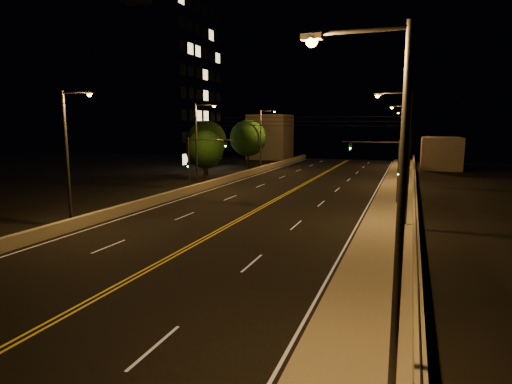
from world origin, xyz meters
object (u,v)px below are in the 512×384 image
(streetlight_3, at_px, (409,135))
(traffic_signal_right, at_px, (387,164))
(streetlight_1, at_px, (405,150))
(streetlight_5, at_px, (199,141))
(tree_1, at_px, (206,141))
(tree_2, at_px, (248,138))
(streetlight_0, at_px, (389,198))
(streetlight_6, at_px, (262,136))
(building_tower, at_px, (138,87))
(traffic_signal_left, at_px, (197,158))
(streetlight_4, at_px, (70,150))
(streetlight_2, at_px, (408,140))
(tree_0, at_px, (204,149))

(streetlight_3, distance_m, traffic_signal_right, 37.04)
(streetlight_1, xyz_separation_m, streetlight_5, (-21.45, 11.27, 0.00))
(streetlight_1, distance_m, streetlight_5, 24.23)
(tree_1, distance_m, tree_2, 10.33)
(streetlight_0, bearing_deg, streetlight_6, 112.07)
(streetlight_1, relative_size, traffic_signal_right, 1.62)
(streetlight_3, distance_m, streetlight_6, 25.13)
(building_tower, bearing_deg, traffic_signal_right, -28.84)
(building_tower, relative_size, tree_2, 3.53)
(traffic_signal_right, distance_m, traffic_signal_left, 18.73)
(streetlight_6, bearing_deg, streetlight_4, -90.00)
(streetlight_0, distance_m, streetlight_2, 42.08)
(building_tower, bearing_deg, traffic_signal_left, -44.99)
(traffic_signal_left, xyz_separation_m, tree_1, (-6.63, 15.44, 1.15))
(tree_1, bearing_deg, building_tower, 155.31)
(building_tower, distance_m, tree_0, 25.65)
(streetlight_4, xyz_separation_m, traffic_signal_left, (1.16, 16.27, -1.71))
(streetlight_1, bearing_deg, streetlight_3, 90.00)
(tree_0, bearing_deg, streetlight_5, -68.47)
(streetlight_6, bearing_deg, building_tower, -177.56)
(streetlight_4, xyz_separation_m, tree_1, (-5.47, 31.71, -0.55))
(tree_1, bearing_deg, streetlight_3, 38.65)
(tree_1, bearing_deg, streetlight_4, -80.22)
(traffic_signal_right, bearing_deg, tree_1, 148.66)
(streetlight_0, relative_size, streetlight_2, 1.00)
(streetlight_2, bearing_deg, traffic_signal_left, -147.27)
(streetlight_2, bearing_deg, streetlight_4, -126.20)
(traffic_signal_right, relative_size, tree_2, 0.73)
(streetlight_0, relative_size, building_tower, 0.33)
(streetlight_5, distance_m, building_tower, 30.90)
(streetlight_0, bearing_deg, traffic_signal_right, 93.08)
(streetlight_3, relative_size, streetlight_6, 1.00)
(traffic_signal_left, bearing_deg, streetlight_4, -94.09)
(streetlight_3, relative_size, traffic_signal_left, 1.62)
(tree_0, bearing_deg, streetlight_1, -36.29)
(building_tower, bearing_deg, streetlight_3, 17.96)
(streetlight_5, bearing_deg, tree_2, 97.51)
(streetlight_2, xyz_separation_m, streetlight_4, (-21.45, -29.31, 0.00))
(building_tower, height_order, tree_0, building_tower)
(streetlight_3, relative_size, streetlight_5, 1.00)
(traffic_signal_left, bearing_deg, streetlight_0, -55.05)
(tree_0, bearing_deg, streetlight_2, 9.84)
(streetlight_5, bearing_deg, streetlight_1, -27.71)
(tree_0, bearing_deg, streetlight_0, -57.73)
(streetlight_6, distance_m, tree_2, 3.44)
(traffic_signal_left, relative_size, tree_0, 0.90)
(streetlight_1, distance_m, tree_0, 29.74)
(traffic_signal_left, bearing_deg, streetlight_2, 32.73)
(streetlight_4, distance_m, traffic_signal_left, 16.40)
(streetlight_1, xyz_separation_m, traffic_signal_right, (-1.56, 8.69, -1.71))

